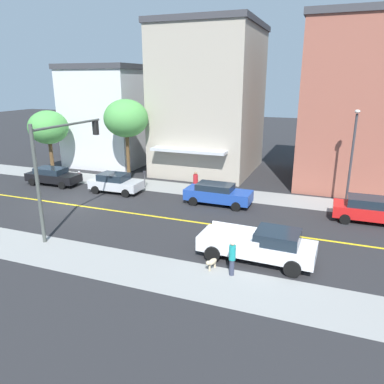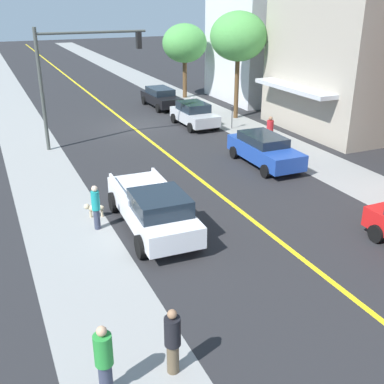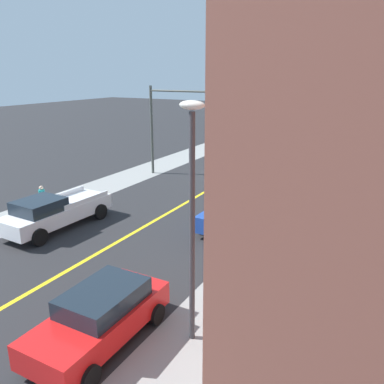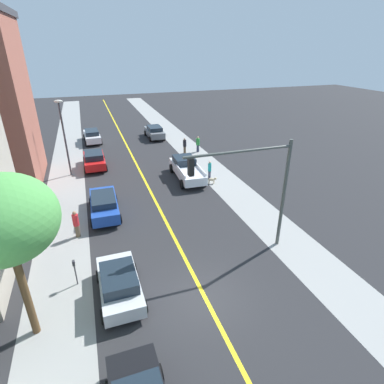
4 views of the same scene
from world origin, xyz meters
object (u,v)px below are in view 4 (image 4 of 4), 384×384
object	(u,v)px
pedestrian_teal_shirt	(210,169)
pedestrian_red_shirt	(76,224)
traffic_light_mast	(256,180)
white_sedan_left_curb	(92,136)
grey_sedan_right_curb	(154,132)
parking_meter	(75,269)
white_pickup_truck	(187,169)
street_lamp	(63,131)
silver_sedan_left_curb	(119,283)
small_dog	(212,180)
blue_sedan_left_curb	(104,204)
street_tree_right_corner	(3,220)
red_sedan_left_curb	(94,159)
pedestrian_black_shirt	(185,145)
pedestrian_green_shirt	(198,144)

from	to	relation	value
pedestrian_teal_shirt	pedestrian_red_shirt	distance (m)	12.82
traffic_light_mast	white_sedan_left_curb	size ratio (longest dim) A/B	1.35
grey_sedan_right_curb	parking_meter	bearing A→B (deg)	159.06
parking_meter	white_pickup_truck	xyz separation A→B (m)	(9.55, 11.45, -0.07)
street_lamp	white_pickup_truck	xyz separation A→B (m)	(9.99, -4.16, -3.31)
parking_meter	white_pickup_truck	world-z (taller)	white_pickup_truck
silver_sedan_left_curb	white_pickup_truck	xyz separation A→B (m)	(7.57, 13.04, 0.08)
silver_sedan_left_curb	white_pickup_truck	world-z (taller)	white_pickup_truck
parking_meter	white_sedan_left_curb	bearing A→B (deg)	85.66
parking_meter	pedestrian_red_shirt	world-z (taller)	pedestrian_red_shirt
traffic_light_mast	pedestrian_red_shirt	xyz separation A→B (m)	(-9.62, 4.74, -3.53)
silver_sedan_left_curb	small_dog	xyz separation A→B (m)	(9.29, 11.09, -0.42)
blue_sedan_left_curb	small_dog	bearing A→B (deg)	-73.66
street_lamp	white_pickup_truck	distance (m)	11.32
street_lamp	pedestrian_red_shirt	size ratio (longest dim) A/B	3.77
street_lamp	pedestrian_red_shirt	world-z (taller)	street_lamp
street_tree_right_corner	red_sedan_left_curb	xyz separation A→B (m)	(3.45, 19.44, -4.65)
street_lamp	pedestrian_black_shirt	world-z (taller)	street_lamp
pedestrian_black_shirt	pedestrian_teal_shirt	bearing A→B (deg)	-121.39
pedestrian_green_shirt	white_sedan_left_curb	bearing A→B (deg)	-164.87
blue_sedan_left_curb	pedestrian_green_shirt	xyz separation A→B (m)	(11.18, 11.41, 0.11)
grey_sedan_right_curb	street_lamp	bearing A→B (deg)	134.41
street_tree_right_corner	street_lamp	size ratio (longest dim) A/B	1.04
parking_meter	grey_sedan_right_curb	xyz separation A→B (m)	(9.76, 25.65, -0.13)
street_tree_right_corner	blue_sedan_left_curb	xyz separation A→B (m)	(3.60, 9.41, -4.66)
parking_meter	small_dog	world-z (taller)	parking_meter
traffic_light_mast	street_lamp	bearing A→B (deg)	-57.30
blue_sedan_left_curb	pedestrian_black_shirt	size ratio (longest dim) A/B	2.82
silver_sedan_left_curb	parking_meter	bearing A→B (deg)	50.70
pedestrian_black_shirt	street_tree_right_corner	bearing A→B (deg)	-152.74
parking_meter	blue_sedan_left_curb	size ratio (longest dim) A/B	0.30
traffic_light_mast	pedestrian_green_shirt	xyz separation A→B (m)	(3.41, 18.54, -3.56)
pedestrian_red_shirt	blue_sedan_left_curb	bearing A→B (deg)	13.66
red_sedan_left_curb	pedestrian_green_shirt	xyz separation A→B (m)	(11.33, 1.38, 0.09)
red_sedan_left_curb	blue_sedan_left_curb	bearing A→B (deg)	-179.37
grey_sedan_right_curb	white_sedan_left_curb	xyz separation A→B (m)	(-7.76, 0.63, -0.00)
pedestrian_teal_shirt	pedestrian_black_shirt	bearing A→B (deg)	-103.39
street_lamp	red_sedan_left_curb	world-z (taller)	street_lamp
grey_sedan_right_curb	white_sedan_left_curb	distance (m)	7.79
street_lamp	pedestrian_green_shirt	xyz separation A→B (m)	(13.57, 2.73, -3.26)
grey_sedan_right_curb	white_sedan_left_curb	world-z (taller)	grey_sedan_right_curb
traffic_light_mast	silver_sedan_left_curb	distance (m)	8.67
pedestrian_teal_shirt	small_dog	distance (m)	1.17
street_lamp	white_sedan_left_curb	world-z (taller)	street_lamp
small_dog	pedestrian_red_shirt	bearing A→B (deg)	-139.06
red_sedan_left_curb	pedestrian_red_shirt	bearing A→B (deg)	171.97
parking_meter	pedestrian_green_shirt	bearing A→B (deg)	54.42
red_sedan_left_curb	small_dog	bearing A→B (deg)	-128.35
grey_sedan_right_curb	silver_sedan_left_curb	world-z (taller)	grey_sedan_right_curb
traffic_light_mast	pedestrian_teal_shirt	bearing A→B (deg)	-99.07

